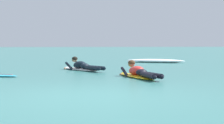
{
  "coord_description": "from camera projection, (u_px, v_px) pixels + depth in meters",
  "views": [
    {
      "loc": [
        -0.41,
        -7.58,
        1.06
      ],
      "look_at": [
        1.09,
        5.79,
        0.36
      ],
      "focal_mm": 62.95,
      "sensor_mm": 36.0,
      "label": 1
    }
  ],
  "objects": [
    {
      "name": "surfer_near",
      "position": [
        139.0,
        73.0,
        11.49
      ],
      "size": [
        0.99,
        2.72,
        0.53
      ],
      "color": "yellow",
      "rests_on": "ground"
    },
    {
      "name": "ground_plane",
      "position": [
        77.0,
        65.0,
        17.55
      ],
      "size": [
        120.0,
        120.0,
        0.0
      ],
      "primitive_type": "plane",
      "color": "#387A75"
    },
    {
      "name": "whitewater_mid_left",
      "position": [
        156.0,
        61.0,
        19.69
      ],
      "size": [
        2.92,
        1.68,
        0.18
      ],
      "color": "white",
      "rests_on": "ground"
    },
    {
      "name": "surfer_far",
      "position": [
        82.0,
        67.0,
        14.41
      ],
      "size": [
        1.61,
        2.5,
        0.54
      ],
      "color": "white",
      "rests_on": "ground"
    }
  ]
}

